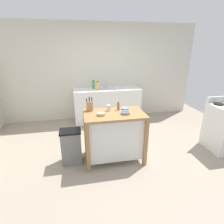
{
  "coord_description": "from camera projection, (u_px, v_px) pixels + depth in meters",
  "views": [
    {
      "loc": [
        -0.66,
        -2.91,
        1.96
      ],
      "look_at": [
        -0.07,
        0.06,
        0.85
      ],
      "focal_mm": 28.32,
      "sensor_mm": 36.0,
      "label": 1
    }
  ],
  "objects": [
    {
      "name": "ground_plane",
      "position": [
        116.0,
        153.0,
        3.47
      ],
      "size": [
        6.42,
        6.42,
        0.0
      ],
      "primitive_type": "plane",
      "color": "gray",
      "rests_on": "ground"
    },
    {
      "name": "wall_back",
      "position": [
        101.0,
        73.0,
        4.94
      ],
      "size": [
        5.42,
        0.1,
        2.6
      ],
      "primitive_type": "cube",
      "color": "beige",
      "rests_on": "ground"
    },
    {
      "name": "kitchen_island",
      "position": [
        114.0,
        134.0,
        3.15
      ],
      "size": [
        1.04,
        0.63,
        0.9
      ],
      "color": "#9E7042",
      "rests_on": "ground"
    },
    {
      "name": "knife_block",
      "position": [
        90.0,
        106.0,
        3.11
      ],
      "size": [
        0.11,
        0.09,
        0.25
      ],
      "color": "#AD7F4C",
      "rests_on": "kitchen_island"
    },
    {
      "name": "bowl_ceramic_wide",
      "position": [
        126.0,
        113.0,
        2.97
      ],
      "size": [
        0.15,
        0.15,
        0.05
      ],
      "color": "gray",
      "rests_on": "kitchen_island"
    },
    {
      "name": "bowl_ceramic_small",
      "position": [
        101.0,
        114.0,
        2.91
      ],
      "size": [
        0.14,
        0.14,
        0.04
      ],
      "color": "tan",
      "rests_on": "kitchen_island"
    },
    {
      "name": "bowl_stoneware_deep",
      "position": [
        125.0,
        109.0,
        3.17
      ],
      "size": [
        0.13,
        0.13,
        0.04
      ],
      "color": "gray",
      "rests_on": "kitchen_island"
    },
    {
      "name": "drinking_cup",
      "position": [
        109.0,
        108.0,
        3.11
      ],
      "size": [
        0.07,
        0.07,
        0.11
      ],
      "color": "silver",
      "rests_on": "kitchen_island"
    },
    {
      "name": "pepper_grinder",
      "position": [
        118.0,
        106.0,
        3.15
      ],
      "size": [
        0.04,
        0.04,
        0.17
      ],
      "color": "olive",
      "rests_on": "kitchen_island"
    },
    {
      "name": "trash_bin",
      "position": [
        72.0,
        146.0,
        3.12
      ],
      "size": [
        0.36,
        0.28,
        0.63
      ],
      "color": "slate",
      "rests_on": "ground"
    },
    {
      "name": "sink_counter",
      "position": [
        107.0,
        105.0,
        4.92
      ],
      "size": [
        1.79,
        0.6,
        0.91
      ],
      "color": "silver",
      "rests_on": "ground"
    },
    {
      "name": "sink_faucet",
      "position": [
        106.0,
        84.0,
        4.86
      ],
      "size": [
        0.02,
        0.02,
        0.22
      ],
      "color": "#B7BCC1",
      "rests_on": "sink_counter"
    },
    {
      "name": "bottle_spray_cleaner",
      "position": [
        93.0,
        85.0,
        4.76
      ],
      "size": [
        0.07,
        0.07,
        0.22
      ],
      "color": "green",
      "rests_on": "sink_counter"
    },
    {
      "name": "bottle_dish_soap",
      "position": [
        98.0,
        86.0,
        4.62
      ],
      "size": [
        0.07,
        0.07,
        0.23
      ],
      "color": "yellow",
      "rests_on": "sink_counter"
    }
  ]
}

